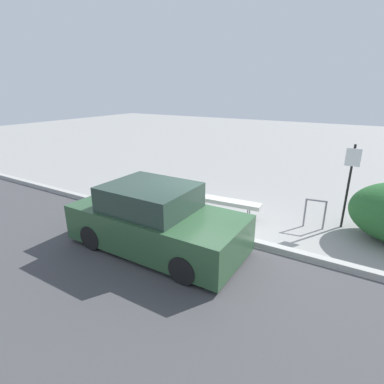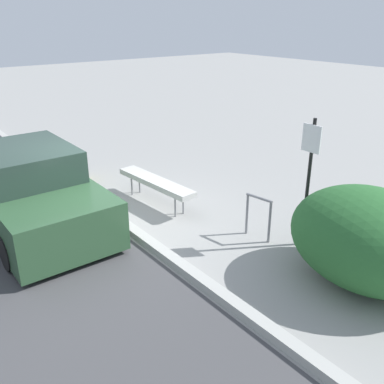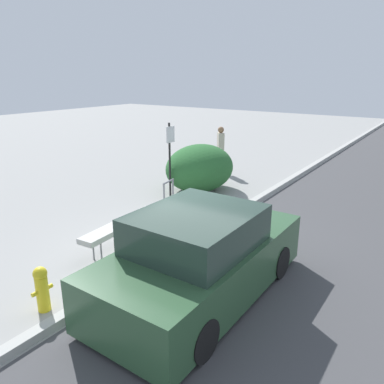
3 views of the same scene
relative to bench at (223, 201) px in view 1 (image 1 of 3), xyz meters
name	(u,v)px [view 1 (image 1 of 3)]	position (x,y,z in m)	size (l,w,h in m)	color
ground_plane	(218,235)	(0.41, -1.12, -0.50)	(60.00, 60.00, 0.00)	gray
curb	(219,233)	(0.41, -1.12, -0.44)	(60.00, 0.20, 0.13)	#A8A8A3
bench	(223,201)	(0.00, 0.00, 0.00)	(2.24, 0.56, 0.57)	gray
bike_rack	(315,211)	(2.43, 0.63, 0.00)	(0.55, 0.14, 0.83)	gray
sign_post	(349,179)	(3.10, 1.08, 0.88)	(0.36, 0.08, 2.30)	black
fire_hydrant	(146,196)	(-2.40, -0.64, -0.09)	(0.36, 0.22, 0.77)	gold
parked_car_near	(155,221)	(-0.60, -2.45, 0.19)	(4.17, 1.90, 1.55)	black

